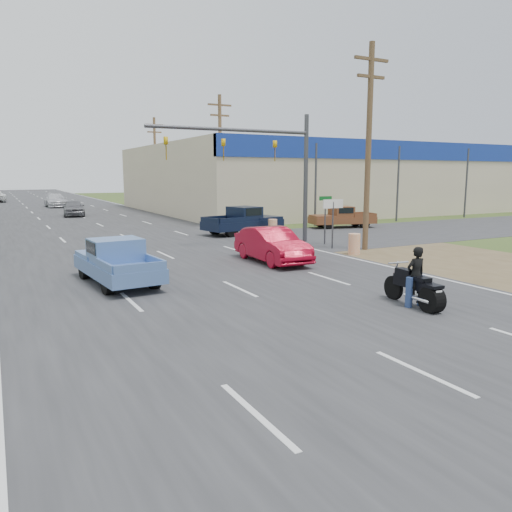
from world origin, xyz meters
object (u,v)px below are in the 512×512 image
rider (416,279)px  distant_car_silver (56,201)px  navy_pickup (245,220)px  distant_car_grey (74,208)px  blue_pickup (116,261)px  brown_pickup (341,217)px  red_convertible (272,245)px  motorcycle (417,289)px

rider → distant_car_silver: bearing=-81.6°
navy_pickup → distant_car_grey: navy_pickup is taller
rider → blue_pickup: bearing=-42.4°
blue_pickup → brown_pickup: 21.37m
red_convertible → distant_car_grey: (-4.00, 29.46, 0.00)m
navy_pickup → distant_car_silver: size_ratio=1.06×
rider → distant_car_grey: (-3.99, 37.77, -0.07)m
motorcycle → navy_pickup: bearing=82.8°
brown_pickup → navy_pickup: bearing=104.2°
motorcycle → brown_pickup: 21.66m
distant_car_silver → rider: bearing=-86.6°
red_convertible → motorcycle: size_ratio=1.92×
red_convertible → blue_pickup: size_ratio=0.93×
rider → distant_car_grey: bearing=-79.9°
blue_pickup → distant_car_silver: 44.91m
red_convertible → distant_car_silver: size_ratio=0.86×
distant_car_silver → motorcycle: bearing=-86.6°
brown_pickup → distant_car_silver: brown_pickup is taller
blue_pickup → distant_car_silver: blue_pickup is taller
red_convertible → rider: (-0.01, -8.31, 0.08)m
blue_pickup → brown_pickup: bearing=26.4°
blue_pickup → motorcycle: bearing=-51.7°
brown_pickup → distant_car_silver: size_ratio=0.93×
rider → brown_pickup: bearing=-117.8°
navy_pickup → distant_car_silver: (-7.62, 33.83, -0.12)m
red_convertible → brown_pickup: bearing=42.8°
brown_pickup → rider: bearing=161.2°
blue_pickup → distant_car_grey: (2.87, 30.56, -0.04)m
rider → red_convertible: bearing=-86.1°
rider → motorcycle: bearing=90.0°
brown_pickup → distant_car_grey: bearing=51.4°
rider → distant_car_silver: (-3.99, 52.02, -0.06)m
navy_pickup → distant_car_silver: 34.68m
red_convertible → blue_pickup: 6.96m
motorcycle → distant_car_grey: size_ratio=0.54×
distant_car_silver → navy_pickup: bearing=-78.3°
brown_pickup → distant_car_silver: 37.01m
blue_pickup → brown_pickup: size_ratio=1.00×
motorcycle → rider: bearing=90.0°
brown_pickup → distant_car_grey: 24.76m
rider → brown_pickup: rider is taller
red_convertible → navy_pickup: size_ratio=0.81×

